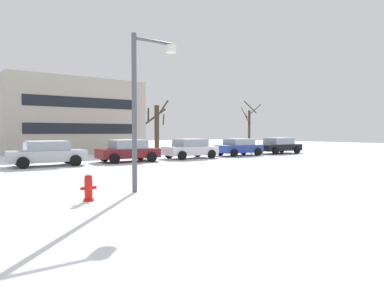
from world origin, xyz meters
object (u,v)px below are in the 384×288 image
object	(u,v)px
parked_car_maroon	(128,151)
parked_car_silver	(47,153)
fire_hydrant	(88,187)
parked_car_black	(279,145)
parked_car_white	(190,148)
street_lamp	(143,95)
parked_car_blue	(239,147)

from	to	relation	value
parked_car_maroon	parked_car_silver	bearing A→B (deg)	179.11
fire_hydrant	parked_car_black	world-z (taller)	parked_car_black
fire_hydrant	parked_car_white	size ratio (longest dim) A/B	0.20
parked_car_white	fire_hydrant	bearing A→B (deg)	-135.13
fire_hydrant	parked_car_silver	world-z (taller)	parked_car_silver
street_lamp	parked_car_blue	xyz separation A→B (m)	(14.22, 10.74, -2.42)
parked_car_silver	parked_car_maroon	world-z (taller)	parked_car_maroon
fire_hydrant	parked_car_silver	bearing A→B (deg)	83.62
parked_car_blue	parked_car_black	xyz separation A→B (m)	(4.98, 0.07, 0.01)
parked_car_maroon	parked_car_blue	bearing A→B (deg)	0.68
street_lamp	parked_car_black	xyz separation A→B (m)	(19.20, 10.81, -2.41)
parked_car_blue	parked_car_black	distance (m)	4.98
street_lamp	parked_car_maroon	xyz separation A→B (m)	(4.26, 10.62, -2.40)
parked_car_maroon	street_lamp	bearing A→B (deg)	-111.85
parked_car_blue	parked_car_black	bearing A→B (deg)	0.86
street_lamp	parked_car_maroon	distance (m)	11.69
parked_car_maroon	parked_car_white	world-z (taller)	parked_car_maroon
street_lamp	parked_car_blue	distance (m)	17.98
parked_car_maroon	fire_hydrant	bearing A→B (deg)	-119.22
fire_hydrant	parked_car_black	xyz separation A→B (m)	(21.18, 11.34, 0.34)
street_lamp	parked_car_silver	size ratio (longest dim) A/B	1.20
parked_car_black	parked_car_silver	bearing A→B (deg)	-179.67
street_lamp	parked_car_black	distance (m)	22.16
street_lamp	parked_car_silver	xyz separation A→B (m)	(-0.72, 10.69, -2.40)
fire_hydrant	street_lamp	world-z (taller)	street_lamp
street_lamp	parked_car_blue	bearing A→B (deg)	37.05
parked_car_silver	parked_car_blue	distance (m)	14.94
parked_car_black	parked_car_blue	bearing A→B (deg)	-179.14
parked_car_silver	parked_car_white	xyz separation A→B (m)	(9.96, -0.06, -0.00)
parked_car_blue	street_lamp	bearing A→B (deg)	-142.95
parked_car_blue	parked_car_white	bearing A→B (deg)	-178.87
parked_car_black	fire_hydrant	bearing A→B (deg)	-151.83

